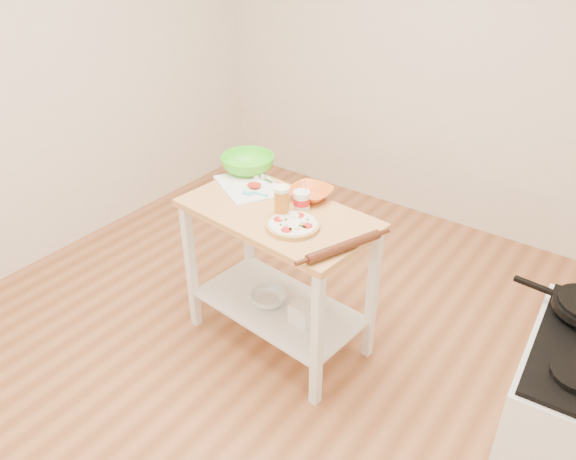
% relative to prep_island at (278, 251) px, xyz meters
% --- Properties ---
extents(room_shell, '(4.04, 4.54, 2.74)m').
position_rel_prep_island_xyz_m(room_shell, '(0.03, -0.26, 0.71)').
color(room_shell, '#AC693F').
rests_on(room_shell, ground).
extents(prep_island, '(1.11, 0.68, 0.90)m').
position_rel_prep_island_xyz_m(prep_island, '(0.00, 0.00, 0.00)').
color(prep_island, tan).
rests_on(prep_island, ground).
extents(pizza, '(0.28, 0.28, 0.04)m').
position_rel_prep_island_xyz_m(pizza, '(0.16, -0.09, 0.27)').
color(pizza, tan).
rests_on(pizza, prep_island).
extents(cutting_board, '(0.49, 0.45, 0.04)m').
position_rel_prep_island_xyz_m(cutting_board, '(-0.31, 0.14, 0.26)').
color(cutting_board, white).
rests_on(cutting_board, prep_island).
extents(spatula, '(0.15, 0.07, 0.01)m').
position_rel_prep_island_xyz_m(spatula, '(-0.21, 0.06, 0.27)').
color(spatula, '#47C9BF').
rests_on(spatula, cutting_board).
extents(knife, '(0.27, 0.06, 0.01)m').
position_rel_prep_island_xyz_m(knife, '(-0.38, 0.25, 0.27)').
color(knife, silver).
rests_on(knife, cutting_board).
extents(orange_bowl, '(0.25, 0.25, 0.06)m').
position_rel_prep_island_xyz_m(orange_bowl, '(0.06, 0.23, 0.29)').
color(orange_bowl, orange).
rests_on(orange_bowl, prep_island).
extents(green_bowl, '(0.42, 0.42, 0.10)m').
position_rel_prep_island_xyz_m(green_bowl, '(-0.44, 0.29, 0.31)').
color(green_bowl, '#4DD825').
rests_on(green_bowl, prep_island).
extents(beer_pint, '(0.08, 0.08, 0.17)m').
position_rel_prep_island_xyz_m(beer_pint, '(0.05, -0.02, 0.34)').
color(beer_pint, '#BB6F1C').
rests_on(beer_pint, prep_island).
extents(yogurt_tub, '(0.09, 0.09, 0.19)m').
position_rel_prep_island_xyz_m(yogurt_tub, '(0.09, 0.09, 0.31)').
color(yogurt_tub, white).
rests_on(yogurt_tub, prep_island).
extents(rolling_pin, '(0.20, 0.41, 0.05)m').
position_rel_prep_island_xyz_m(rolling_pin, '(0.49, -0.12, 0.28)').
color(rolling_pin, '#552713').
rests_on(rolling_pin, prep_island).
extents(shelf_glass_bowl, '(0.27, 0.27, 0.07)m').
position_rel_prep_island_xyz_m(shelf_glass_bowl, '(-0.06, -0.02, -0.35)').
color(shelf_glass_bowl, silver).
rests_on(shelf_glass_bowl, prep_island).
extents(shelf_bin, '(0.14, 0.14, 0.13)m').
position_rel_prep_island_xyz_m(shelf_bin, '(0.21, -0.04, -0.32)').
color(shelf_bin, white).
rests_on(shelf_bin, prep_island).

